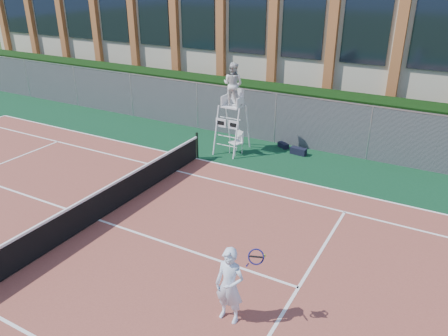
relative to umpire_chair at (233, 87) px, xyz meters
The scene contains 12 objects.
ground 7.61m from the umpire_chair, 96.77° to the right, with size 120.00×120.00×0.00m, color #233814.
apron 6.69m from the umpire_chair, 97.87° to the right, with size 36.00×20.00×0.01m, color #0C371D.
tennis_court 7.60m from the umpire_chair, 96.77° to the right, with size 23.77×10.97×0.02m, color brown.
tennis_net 7.43m from the umpire_chair, 96.77° to the right, with size 0.10×11.30×1.10m.
fence 2.53m from the umpire_chair, 115.55° to the left, with size 40.00×0.06×2.20m, color #595E60, non-canonical shape.
hedge 3.47m from the umpire_chair, 105.83° to the left, with size 40.00×1.40×2.20m, color black.
building 11.02m from the umpire_chair, 94.39° to the left, with size 45.00×10.60×8.22m.
umpire_chair is the anchor object (origin of this frame).
plastic_chair 2.18m from the umpire_chair, 25.45° to the right, with size 0.59×0.59×0.96m.
sports_bag_near 3.77m from the umpire_chair, 19.59° to the left, with size 0.66×0.27×0.28m, color black.
sports_bag_far 3.42m from the umpire_chair, 37.15° to the left, with size 0.52×0.22×0.21m, color black.
tennis_player 10.04m from the umpire_chair, 62.17° to the right, with size 0.98×0.66×1.78m.
Camera 1 is at (8.90, -8.11, 6.88)m, focal length 35.00 mm.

